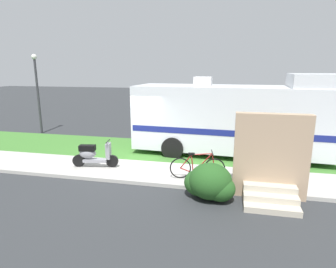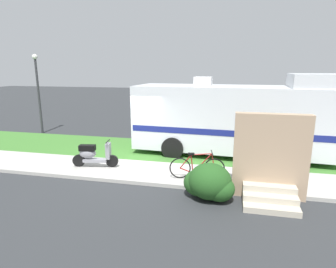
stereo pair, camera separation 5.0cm
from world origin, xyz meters
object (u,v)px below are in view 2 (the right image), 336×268
motorhome_rv (234,118)px  bottle_green (251,177)px  pickup_truck_near (296,119)px  street_lamp_post (38,86)px  scooter (93,154)px  bicycle (197,167)px

motorhome_rv → bottle_green: 3.36m
motorhome_rv → pickup_truck_near: motorhome_rv is taller
bottle_green → street_lamp_post: (-11.04, 4.97, 2.37)m
scooter → bicycle: size_ratio=0.94×
scooter → bicycle: bearing=-4.8°
motorhome_rv → bottle_green: motorhome_rv is taller
scooter → bottle_green: bearing=-1.5°
bottle_green → scooter: bearing=178.5°
pickup_truck_near → bottle_green: bearing=-110.5°
motorhome_rv → bicycle: motorhome_rv is taller
bottle_green → street_lamp_post: size_ratio=0.06×
bicycle → pickup_truck_near: size_ratio=0.32×
scooter → street_lamp_post: size_ratio=0.38×
motorhome_rv → bottle_green: (0.59, -3.02, -1.37)m
bicycle → scooter: bearing=175.2°
bottle_green → street_lamp_post: bearing=155.8°
scooter → pickup_truck_near: 10.70m
bicycle → bottle_green: bearing=5.9°
motorhome_rv → street_lamp_post: street_lamp_post is taller
bottle_green → street_lamp_post: 12.34m
scooter → bottle_green: scooter is taller
pickup_truck_near → bicycle: bearing=-120.7°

